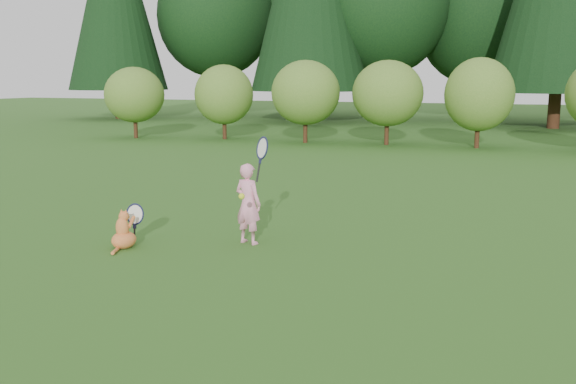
% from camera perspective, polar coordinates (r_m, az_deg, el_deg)
% --- Properties ---
extents(ground, '(100.00, 100.00, 0.00)m').
position_cam_1_polar(ground, '(7.37, -3.76, -6.28)').
color(ground, '#245116').
rests_on(ground, ground).
extents(shrub_row, '(28.00, 3.00, 2.80)m').
position_cam_1_polar(shrub_row, '(19.64, 12.79, 7.85)').
color(shrub_row, '#497825').
rests_on(shrub_row, ground).
extents(child, '(0.61, 0.42, 1.54)m').
position_cam_1_polar(child, '(8.09, -3.53, -0.88)').
color(child, pink).
rests_on(child, ground).
extents(cat, '(0.34, 0.63, 0.66)m').
position_cam_1_polar(cat, '(8.19, -14.38, -3.13)').
color(cat, '#D44E28').
rests_on(cat, ground).
extents(tennis_ball, '(0.07, 0.07, 0.07)m').
position_cam_1_polar(tennis_ball, '(7.31, -4.14, -0.38)').
color(tennis_ball, '#CBD619').
rests_on(tennis_ball, ground).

